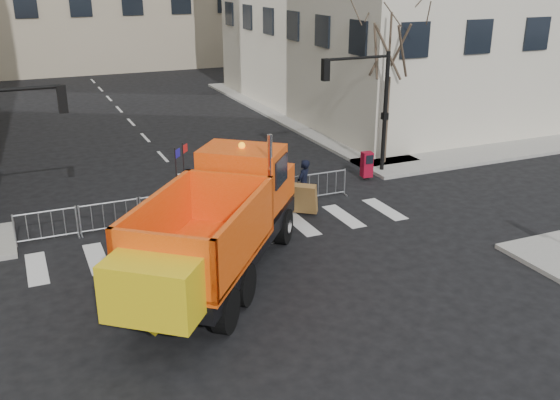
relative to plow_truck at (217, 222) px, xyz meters
name	(u,v)px	position (x,y,z in m)	size (l,w,h in m)	color
ground	(304,309)	(1.56, -2.53, -1.84)	(120.00, 120.00, 0.00)	black
sidewalk_back	(209,205)	(1.56, 5.97, -1.77)	(64.00, 5.00, 0.15)	gray
traffic_light_right	(385,114)	(10.06, 6.97, 0.86)	(0.18, 0.18, 5.40)	black
crowd_barriers	(196,203)	(0.81, 5.07, -1.29)	(12.60, 0.60, 1.10)	#9EA0A5
street_tree	(387,85)	(10.76, 7.97, 1.91)	(3.00, 3.00, 7.50)	#382B21
plow_truck	(217,222)	(0.00, 0.00, 0.00)	(8.90, 10.10, 4.15)	black
cop_a	(304,184)	(4.91, 4.47, -0.89)	(0.69, 0.45, 1.90)	black
cop_b	(279,186)	(3.87, 4.47, -0.85)	(0.96, 0.75, 1.98)	black
cop_c	(266,191)	(3.34, 4.47, -0.98)	(1.01, 0.42, 1.72)	black
newspaper_box	(367,164)	(8.87, 6.35, -1.14)	(0.45, 0.40, 1.10)	maroon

